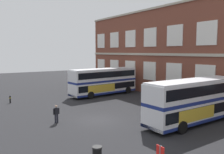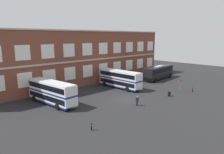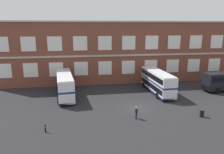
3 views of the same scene
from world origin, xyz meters
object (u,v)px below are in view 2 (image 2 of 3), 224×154
bus_stand_flag (180,84)px  safety_bollard_east (91,127)px  touring_coach (159,72)px  waiting_passenger (137,101)px  double_decker_near (52,92)px  station_litter_bin (169,94)px  safety_bollard_west (192,90)px  double_decker_middle (120,79)px

bus_stand_flag → safety_bollard_east: size_ratio=2.84×
touring_coach → waiting_passenger: (-21.94, -10.12, -0.98)m
double_decker_near → station_litter_bin: bearing=-31.9°
station_litter_bin → bus_stand_flag: bearing=3.4°
waiting_passenger → station_litter_bin: size_ratio=1.65×
double_decker_near → safety_bollard_west: 29.24m
touring_coach → station_litter_bin: (-12.79, -10.90, -1.39)m
touring_coach → bus_stand_flag: 13.19m
waiting_passenger → safety_bollard_west: 15.91m
waiting_passenger → safety_bollard_west: waiting_passenger is taller
safety_bollard_west → safety_bollard_east: (-27.32, 0.53, 0.00)m
touring_coach → safety_bollard_east: size_ratio=12.83×
station_litter_bin → safety_bollard_east: (-20.77, -1.24, -0.03)m
double_decker_near → double_decker_middle: bearing=-1.2°
double_decker_near → bus_stand_flag: bearing=-25.8°
touring_coach → double_decker_middle: bearing=177.3°
double_decker_middle → touring_coach: size_ratio=0.91×
touring_coach → bus_stand_flag: bearing=-126.5°
double_decker_middle → double_decker_near: bearing=178.8°
waiting_passenger → station_litter_bin: bearing=-4.9°
double_decker_middle → waiting_passenger: size_ratio=6.52×
double_decker_near → touring_coach: (32.01, -1.05, -0.24)m
station_litter_bin → safety_bollard_west: (6.55, -1.78, -0.03)m
touring_coach → waiting_passenger: touring_coach is taller
bus_stand_flag → safety_bollard_east: bearing=-176.6°
double_decker_near → bus_stand_flag: size_ratio=4.16×
station_litter_bin → safety_bollard_east: 20.81m
touring_coach → safety_bollard_east: (-33.57, -12.15, -1.42)m
double_decker_near → waiting_passenger: 15.09m
safety_bollard_east → touring_coach: bearing=19.9°
double_decker_near → safety_bollard_west: bearing=-28.0°
double_decker_near → bus_stand_flag: (24.17, -11.66, -0.51)m
waiting_passenger → double_decker_middle: bearing=57.3°
double_decker_near → safety_bollard_east: size_ratio=11.81×
touring_coach → safety_bollard_west: touring_coach is taller
safety_bollard_west → safety_bollard_east: 27.33m
double_decker_middle → touring_coach: 15.02m
safety_bollard_west → touring_coach: bearing=63.8°
double_decker_near → waiting_passenger: (10.07, -11.17, -1.22)m
touring_coach → waiting_passenger: 24.18m
waiting_passenger → safety_bollard_east: 11.81m
safety_bollard_west → safety_bollard_east: bearing=178.9°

